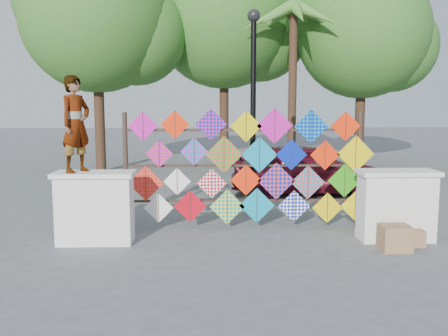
{
  "coord_description": "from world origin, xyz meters",
  "views": [
    {
      "loc": [
        -0.74,
        -8.92,
        2.49
      ],
      "look_at": [
        -0.39,
        0.6,
        1.23
      ],
      "focal_mm": 40.0,
      "sensor_mm": 36.0,
      "label": 1
    }
  ],
  "objects_px": {
    "vendor_woman": "(76,124)",
    "sedan": "(307,169)",
    "kite_rack": "(250,168)",
    "lamppost": "(253,93)"
  },
  "relations": [
    {
      "from": "kite_rack",
      "to": "sedan",
      "type": "height_order",
      "value": "kite_rack"
    },
    {
      "from": "kite_rack",
      "to": "sedan",
      "type": "distance_m",
      "value": 4.14
    },
    {
      "from": "kite_rack",
      "to": "lamppost",
      "type": "relative_size",
      "value": 1.1
    },
    {
      "from": "sedan",
      "to": "lamppost",
      "type": "xyz_separation_m",
      "value": [
        -1.7,
        -2.39,
        1.99
      ]
    },
    {
      "from": "kite_rack",
      "to": "lamppost",
      "type": "bearing_deg",
      "value": 82.65
    },
    {
      "from": "kite_rack",
      "to": "vendor_woman",
      "type": "relative_size",
      "value": 2.94
    },
    {
      "from": "kite_rack",
      "to": "vendor_woman",
      "type": "height_order",
      "value": "vendor_woman"
    },
    {
      "from": "vendor_woman",
      "to": "sedan",
      "type": "bearing_deg",
      "value": -14.38
    },
    {
      "from": "vendor_woman",
      "to": "sedan",
      "type": "height_order",
      "value": "vendor_woman"
    },
    {
      "from": "kite_rack",
      "to": "sedan",
      "type": "bearing_deg",
      "value": 62.95
    }
  ]
}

